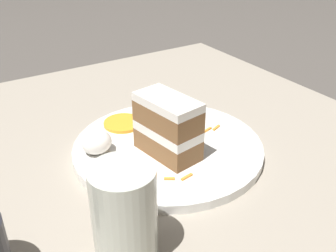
% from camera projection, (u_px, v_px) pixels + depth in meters
% --- Properties ---
extents(ground_plane, '(6.00, 6.00, 0.00)m').
position_uv_depth(ground_plane, '(141.00, 186.00, 0.62)').
color(ground_plane, '#4C4742').
rests_on(ground_plane, ground).
extents(dining_table, '(0.90, 0.90, 0.04)m').
position_uv_depth(dining_table, '(141.00, 176.00, 0.61)').
color(dining_table, gray).
rests_on(dining_table, ground).
extents(plate, '(0.30, 0.30, 0.01)m').
position_uv_depth(plate, '(168.00, 148.00, 0.63)').
color(plate, white).
rests_on(plate, dining_table).
extents(cake_slice, '(0.07, 0.11, 0.09)m').
position_uv_depth(cake_slice, '(168.00, 126.00, 0.58)').
color(cake_slice, brown).
rests_on(cake_slice, plate).
extents(cream_dollop, '(0.05, 0.04, 0.04)m').
position_uv_depth(cream_dollop, '(97.00, 142.00, 0.60)').
color(cream_dollop, white).
rests_on(cream_dollop, plate).
extents(orange_garnish, '(0.07, 0.07, 0.01)m').
position_uv_depth(orange_garnish, '(123.00, 123.00, 0.68)').
color(orange_garnish, orange).
rests_on(orange_garnish, plate).
extents(carrot_shreds_scatter, '(0.21, 0.15, 0.00)m').
position_uv_depth(carrot_shreds_scatter, '(180.00, 148.00, 0.61)').
color(carrot_shreds_scatter, orange).
rests_on(carrot_shreds_scatter, plate).
extents(drinking_glass, '(0.07, 0.07, 0.12)m').
position_uv_depth(drinking_glass, '(125.00, 221.00, 0.42)').
color(drinking_glass, beige).
rests_on(drinking_glass, dining_table).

